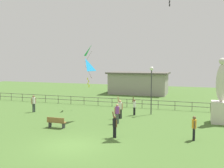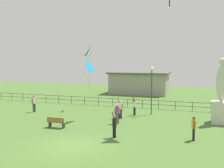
{
  "view_description": "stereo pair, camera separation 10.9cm",
  "coord_description": "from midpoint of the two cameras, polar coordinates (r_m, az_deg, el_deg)",
  "views": [
    {
      "loc": [
        7.29,
        -13.88,
        5.25
      ],
      "look_at": [
        0.56,
        6.22,
        3.33
      ],
      "focal_mm": 41.21,
      "sensor_mm": 36.0,
      "label": 1
    },
    {
      "loc": [
        7.39,
        -13.84,
        5.25
      ],
      "look_at": [
        0.56,
        6.22,
        3.33
      ],
      "focal_mm": 41.21,
      "sensor_mm": 36.0,
      "label": 2
    }
  ],
  "objects": [
    {
      "name": "person_3",
      "position": [
        27.55,
        -16.81,
        -3.93
      ],
      "size": [
        0.32,
        0.49,
        1.73
      ],
      "color": "#3F4C47",
      "rests_on": "ground_plane"
    },
    {
      "name": "waterfront_railing",
      "position": [
        29.26,
        3.4,
        -3.92
      ],
      "size": [
        36.03,
        0.06,
        0.95
      ],
      "color": "#4C4742",
      "rests_on": "ground_plane"
    },
    {
      "name": "person_5",
      "position": [
        17.75,
        0.7,
        -9.02
      ],
      "size": [
        0.44,
        0.39,
        1.79
      ],
      "color": "black",
      "rests_on": "ground_plane"
    },
    {
      "name": "park_bench",
      "position": [
        20.81,
        -12.12,
        -8.24
      ],
      "size": [
        1.51,
        0.43,
        0.85
      ],
      "color": "olive",
      "rests_on": "ground_plane"
    },
    {
      "name": "pavilion_building",
      "position": [
        41.0,
        6.11,
        0.25
      ],
      "size": [
        9.43,
        5.12,
        3.46
      ],
      "color": "gray",
      "rests_on": "ground_plane"
    },
    {
      "name": "person_2",
      "position": [
        23.47,
        1.98,
        -5.26
      ],
      "size": [
        0.52,
        0.33,
        2.0
      ],
      "color": "black",
      "rests_on": "ground_plane"
    },
    {
      "name": "person_4",
      "position": [
        24.93,
        5.14,
        -4.87
      ],
      "size": [
        0.33,
        0.46,
        1.82
      ],
      "color": "black",
      "rests_on": "ground_plane"
    },
    {
      "name": "kite_0",
      "position": [
        28.08,
        -4.38,
        7.1
      ],
      "size": [
        1.23,
        1.2,
        2.85
      ],
      "color": "#1EB759"
    },
    {
      "name": "person_0",
      "position": [
        21.55,
        1.3,
        -6.31
      ],
      "size": [
        0.46,
        0.31,
        1.67
      ],
      "color": "#3F4C47",
      "rests_on": "ground_plane"
    },
    {
      "name": "lamppost",
      "position": [
        25.21,
        8.92,
        0.85
      ],
      "size": [
        0.36,
        0.36,
        4.68
      ],
      "color": "#38383D",
      "rests_on": "ground_plane"
    },
    {
      "name": "person_1",
      "position": [
        17.97,
        17.86,
        -8.99
      ],
      "size": [
        0.3,
        0.49,
        1.62
      ],
      "color": "black",
      "rests_on": "ground_plane"
    },
    {
      "name": "ground_plane",
      "position": [
        16.54,
        -8.87,
        -13.41
      ],
      "size": [
        80.0,
        80.0,
        0.0
      ],
      "primitive_type": "plane",
      "color": "#476B2D"
    },
    {
      "name": "statue_monument",
      "position": [
        23.41,
        23.18,
        -3.54
      ],
      "size": [
        1.48,
        1.48,
        5.5
      ],
      "color": "beige",
      "rests_on": "ground_plane"
    },
    {
      "name": "kite_1",
      "position": [
        23.1,
        -5.76,
        3.92
      ],
      "size": [
        1.11,
        1.21,
        2.49
      ],
      "color": "#198CD1"
    }
  ]
}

